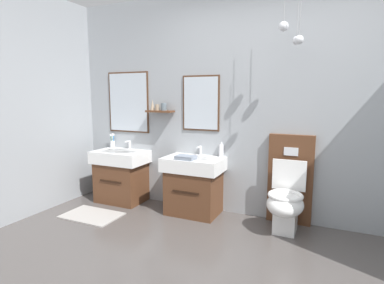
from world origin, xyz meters
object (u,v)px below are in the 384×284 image
(folded_hand_towel, at_px, (186,157))
(toothbrush_cup, at_px, (113,143))
(toilet, at_px, (287,195))
(soap_dispenser, at_px, (221,150))
(vanity_sink_right, at_px, (194,184))
(vanity_sink_left, at_px, (122,175))

(folded_hand_towel, bearing_deg, toothbrush_cup, 166.37)
(toilet, bearing_deg, soap_dispenser, 168.08)
(vanity_sink_right, height_order, soap_dispenser, soap_dispenser)
(toothbrush_cup, bearing_deg, folded_hand_towel, -13.63)
(vanity_sink_right, bearing_deg, toothbrush_cup, 172.84)
(vanity_sink_right, height_order, folded_hand_towel, folded_hand_towel)
(soap_dispenser, xyz_separation_m, folded_hand_towel, (-0.32, -0.32, -0.05))
(vanity_sink_left, bearing_deg, soap_dispenser, 7.52)
(folded_hand_towel, bearing_deg, soap_dispenser, 45.51)
(toilet, relative_size, toothbrush_cup, 4.92)
(vanity_sink_left, bearing_deg, toothbrush_cup, 147.96)
(toilet, bearing_deg, vanity_sink_left, -179.82)
(vanity_sink_right, bearing_deg, toilet, 0.36)
(vanity_sink_left, bearing_deg, folded_hand_towel, -8.11)
(toothbrush_cup, xyz_separation_m, soap_dispenser, (1.62, 0.01, 0.02))
(toilet, xyz_separation_m, toothbrush_cup, (-2.43, 0.16, 0.37))
(toilet, height_order, toothbrush_cup, toilet)
(vanity_sink_left, distance_m, vanity_sink_right, 1.07)
(vanity_sink_right, xyz_separation_m, toothbrush_cup, (-1.34, 0.17, 0.39))
(toothbrush_cup, height_order, soap_dispenser, toothbrush_cup)
(vanity_sink_right, height_order, toilet, toilet)
(toothbrush_cup, height_order, folded_hand_towel, toothbrush_cup)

